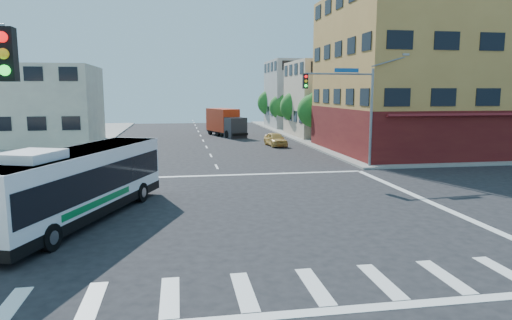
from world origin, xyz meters
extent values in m
plane|color=black|center=(0.00, 0.00, 0.00)|extent=(120.00, 120.00, 0.00)
cube|color=gray|center=(35.00, 35.00, 0.07)|extent=(50.00, 50.00, 0.15)
cube|color=#B58541|center=(20.00, 18.50, 7.00)|extent=(18.00, 15.00, 14.00)
cube|color=#5D1815|center=(20.00, 18.50, 2.00)|extent=(18.09, 15.08, 4.00)
cube|color=maroon|center=(20.00, 11.40, 3.60)|extent=(16.00, 1.60, 0.51)
cube|color=#BDAB90|center=(17.00, 34.00, 4.50)|extent=(12.00, 10.00, 9.00)
cube|color=#9C9B97|center=(17.00, 48.00, 5.00)|extent=(12.00, 10.00, 10.00)
cube|color=beige|center=(-17.00, 30.00, 4.00)|extent=(12.00, 10.00, 8.00)
cylinder|color=slate|center=(10.80, 10.80, 3.50)|extent=(0.18, 0.18, 7.00)
cylinder|color=slate|center=(8.30, 10.55, 6.60)|extent=(5.01, 0.62, 0.12)
cube|color=black|center=(5.80, 10.30, 6.10)|extent=(0.32, 0.30, 1.00)
sphere|color=#FF0C0C|center=(5.80, 10.13, 6.40)|extent=(0.20, 0.20, 0.20)
sphere|color=yellow|center=(5.80, 10.13, 6.10)|extent=(0.20, 0.20, 0.20)
sphere|color=#19FF33|center=(5.80, 10.13, 5.80)|extent=(0.20, 0.20, 0.20)
cube|color=#144C8A|center=(8.80, 10.60, 6.85)|extent=(1.80, 0.22, 0.28)
cube|color=gray|center=(13.30, 11.05, 8.00)|extent=(0.50, 0.22, 0.14)
cube|color=black|center=(-5.80, -10.30, 6.10)|extent=(0.32, 0.30, 1.00)
sphere|color=#FF0C0C|center=(-5.80, -10.47, 6.40)|extent=(0.20, 0.20, 0.20)
sphere|color=yellow|center=(-5.80, -10.47, 6.10)|extent=(0.20, 0.20, 0.20)
sphere|color=#19FF33|center=(-5.80, -10.47, 5.80)|extent=(0.20, 0.20, 0.20)
cylinder|color=#392214|center=(11.80, 28.00, 0.96)|extent=(0.28, 0.28, 1.92)
sphere|color=#19591E|center=(11.80, 28.00, 3.37)|extent=(3.60, 3.60, 3.60)
sphere|color=#19591E|center=(12.20, 27.70, 4.27)|extent=(2.52, 2.52, 2.52)
cylinder|color=#392214|center=(11.80, 36.00, 1.00)|extent=(0.28, 0.28, 1.99)
sphere|color=#19591E|center=(11.80, 36.00, 3.51)|extent=(3.80, 3.80, 3.80)
sphere|color=#19591E|center=(12.20, 35.70, 4.46)|extent=(2.66, 2.66, 2.66)
cylinder|color=#392214|center=(11.80, 44.00, 0.94)|extent=(0.28, 0.28, 1.89)
sphere|color=#19591E|center=(11.80, 44.00, 3.25)|extent=(3.40, 3.40, 3.40)
sphere|color=#19591E|center=(12.20, 43.70, 4.10)|extent=(2.38, 2.38, 2.38)
cylinder|color=#392214|center=(11.80, 52.00, 1.01)|extent=(0.28, 0.28, 2.03)
sphere|color=#19591E|center=(11.80, 52.00, 3.63)|extent=(4.00, 4.00, 4.00)
sphere|color=#19591E|center=(12.20, 51.70, 4.63)|extent=(2.80, 2.80, 2.80)
cube|color=black|center=(-6.85, 0.00, 0.51)|extent=(6.17, 11.33, 0.42)
cube|color=white|center=(-6.85, 0.00, 1.65)|extent=(6.15, 11.30, 2.66)
cube|color=black|center=(-6.85, 0.00, 1.82)|extent=(6.08, 11.01, 1.16)
cube|color=black|center=(-4.91, 5.18, 1.72)|extent=(2.07, 0.82, 1.26)
cube|color=#E5590C|center=(-4.90, 5.21, 2.66)|extent=(1.69, 0.67, 0.26)
cube|color=white|center=(-6.85, 0.00, 2.93)|extent=(6.03, 11.08, 0.11)
cube|color=white|center=(-7.83, -2.62, 3.15)|extent=(2.28, 2.50, 0.34)
cube|color=#057032|center=(-8.14, -0.02, 0.98)|extent=(1.82, 4.81, 0.26)
cube|color=#057032|center=(-5.89, -0.86, 0.98)|extent=(1.82, 4.81, 0.26)
cylinder|color=black|center=(-6.64, 3.74, 0.48)|extent=(0.60, 1.01, 0.97)
cylinder|color=#99999E|center=(-6.76, 3.79, 0.48)|extent=(0.20, 0.47, 0.48)
cylinder|color=black|center=(-4.55, 2.96, 0.48)|extent=(0.60, 1.01, 0.97)
cylinder|color=#99999E|center=(-4.43, 2.91, 0.48)|extent=(0.20, 0.47, 0.48)
cylinder|color=black|center=(-7.06, -3.74, 0.48)|extent=(0.60, 1.01, 0.97)
cylinder|color=#99999E|center=(-6.94, -3.79, 0.48)|extent=(0.20, 0.47, 0.48)
cube|color=#25262A|center=(3.92, 33.42, 1.20)|extent=(2.68, 2.62, 2.40)
cube|color=black|center=(4.21, 32.60, 1.57)|extent=(1.85, 0.72, 0.92)
cube|color=red|center=(2.74, 36.72, 1.93)|extent=(3.82, 5.60, 2.76)
cube|color=black|center=(3.11, 35.68, 0.51)|extent=(4.40, 7.62, 0.28)
cylinder|color=black|center=(2.95, 33.27, 0.46)|extent=(0.55, 0.95, 0.92)
cylinder|color=black|center=(4.77, 33.92, 0.46)|extent=(0.55, 0.95, 0.92)
cylinder|color=black|center=(2.04, 35.78, 0.46)|extent=(0.55, 0.95, 0.92)
cylinder|color=black|center=(3.86, 36.44, 0.46)|extent=(0.55, 0.95, 0.92)
cylinder|color=black|center=(1.27, 37.95, 0.46)|extent=(0.55, 0.95, 0.92)
cylinder|color=black|center=(3.09, 38.60, 0.46)|extent=(0.55, 0.95, 0.92)
imported|color=gold|center=(6.91, 24.84, 0.68)|extent=(1.96, 4.10, 1.35)
camera|label=1|loc=(-2.66, -19.69, 5.41)|focal=32.00mm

